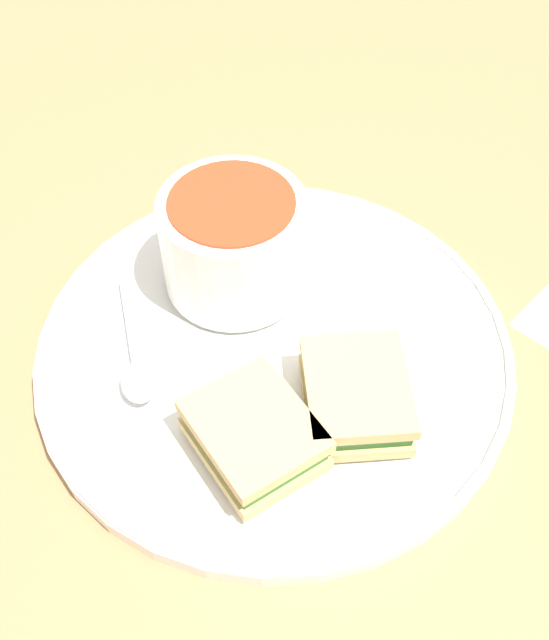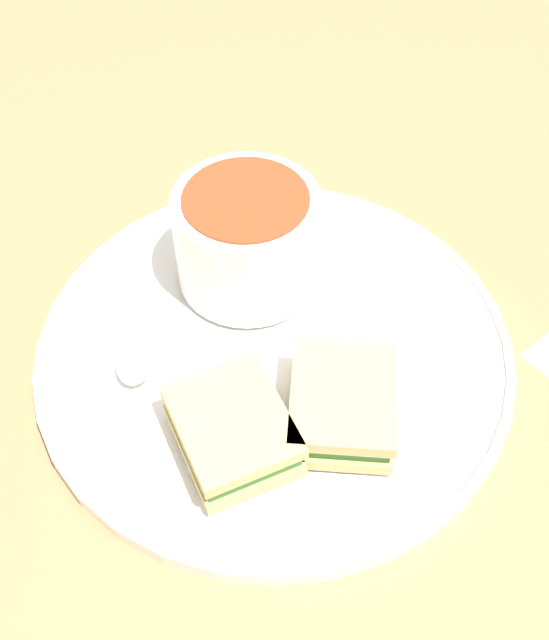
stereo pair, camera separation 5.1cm
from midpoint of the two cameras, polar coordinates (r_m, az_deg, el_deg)
The scene contains 6 objects.
ground_plane at distance 0.54m, azimuth 2.70°, elevation -2.79°, with size 2.40×2.40×0.00m, color #9E754C.
plate at distance 0.53m, azimuth 2.73°, elevation -2.22°, with size 0.33×0.33×0.02m.
soup_bowl at distance 0.54m, azimuth 0.61°, elevation 6.11°, with size 0.10×0.10×0.08m.
spoon at distance 0.52m, azimuth -7.87°, elevation -2.79°, with size 0.07×0.11×0.01m.
sandwich_half_near at distance 0.46m, azimuth -0.07°, elevation -8.61°, with size 0.08×0.09×0.03m.
sandwich_half_far at distance 0.48m, azimuth 8.10°, elevation -6.64°, with size 0.10×0.10×0.03m.
Camera 2 is at (0.18, 0.27, 0.43)m, focal length 42.00 mm.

